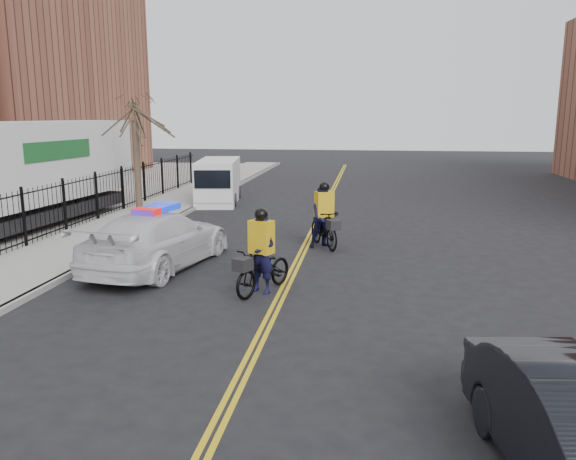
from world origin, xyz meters
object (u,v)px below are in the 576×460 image
(cyclist_far, at_px, (324,222))
(cargo_van, at_px, (218,182))
(cyclist_near, at_px, (261,263))
(police_cruiser, at_px, (158,239))
(semi_trailer, at_px, (11,171))

(cyclist_far, bearing_deg, cargo_van, 96.20)
(cyclist_near, height_order, cyclist_far, cyclist_far)
(cargo_van, xyz_separation_m, cyclist_near, (4.93, -14.23, -0.31))
(police_cruiser, height_order, cyclist_near, cyclist_near)
(police_cruiser, relative_size, cargo_van, 1.13)
(semi_trailer, height_order, cyclist_near, semi_trailer)
(police_cruiser, bearing_deg, cyclist_near, 161.01)
(police_cruiser, height_order, semi_trailer, semi_trailer)
(cargo_van, bearing_deg, cyclist_far, -65.39)
(cargo_van, distance_m, semi_trailer, 10.17)
(cargo_van, bearing_deg, police_cruiser, -91.83)
(cyclist_near, bearing_deg, cargo_van, 134.08)
(semi_trailer, xyz_separation_m, cyclist_far, (11.63, -0.73, -1.47))
(police_cruiser, xyz_separation_m, cyclist_far, (4.53, 3.23, 0.03))
(cyclist_far, bearing_deg, police_cruiser, -171.92)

